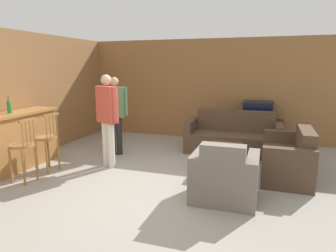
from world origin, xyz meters
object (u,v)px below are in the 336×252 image
object	(u,v)px
bar_chair_mid	(47,141)
couch_far	(233,138)
loveseat_right	(289,159)
tv_unit	(257,132)
person_by_counter	(107,115)
coffee_table	(224,151)
tv	(258,111)
bar_chair_near	(23,149)
bottle	(9,106)
armchair_near	(225,178)
person_by_window	(115,111)

from	to	relation	value
bar_chair_mid	couch_far	distance (m)	3.88
loveseat_right	tv_unit	xyz separation A→B (m)	(-0.62, 2.08, -0.01)
bar_chair_mid	person_by_counter	xyz separation A→B (m)	(0.93, 0.58, 0.44)
coffee_table	tv	distance (m)	2.20
bar_chair_near	bar_chair_mid	bearing A→B (deg)	90.02
couch_far	bottle	xyz separation A→B (m)	(-3.75, -2.46, 0.88)
armchair_near	tv_unit	xyz separation A→B (m)	(0.31, 3.38, -0.01)
tv	person_by_counter	bearing A→B (deg)	-135.72
tv_unit	person_by_counter	size ratio (longest dim) A/B	0.69
couch_far	tv_unit	world-z (taller)	couch_far
armchair_near	bottle	xyz separation A→B (m)	(-3.92, 0.08, 0.88)
person_by_counter	tv	bearing A→B (deg)	44.28
bar_chair_near	person_by_window	xyz separation A→B (m)	(0.69, 1.91, 0.40)
coffee_table	tv	bearing A→B (deg)	76.67
tv_unit	person_by_window	xyz separation A→B (m)	(-2.88, -1.82, 0.64)
armchair_near	loveseat_right	world-z (taller)	armchair_near
person_by_window	bar_chair_near	bearing A→B (deg)	-109.80
coffee_table	person_by_counter	size ratio (longest dim) A/B	0.53
coffee_table	person_by_counter	distance (m)	2.28
loveseat_right	coffee_table	size ratio (longest dim) A/B	1.60
bottle	bar_chair_near	bearing A→B (deg)	-33.62
bar_chair_near	bar_chair_mid	world-z (taller)	same
loveseat_right	bottle	world-z (taller)	bottle
bar_chair_mid	person_by_window	distance (m)	1.55
armchair_near	coffee_table	size ratio (longest dim) A/B	0.99
armchair_near	coffee_table	world-z (taller)	armchair_near
armchair_near	person_by_window	distance (m)	3.07
loveseat_right	coffee_table	world-z (taller)	loveseat_right
bar_chair_mid	couch_far	bearing A→B (deg)	36.79
bar_chair_near	couch_far	size ratio (longest dim) A/B	0.52
bar_chair_near	bar_chair_mid	distance (m)	0.58
loveseat_right	person_by_window	distance (m)	3.57
bar_chair_mid	bottle	distance (m)	0.93
loveseat_right	person_by_counter	bearing A→B (deg)	-171.41
bar_chair_mid	couch_far	xyz separation A→B (m)	(3.10, 2.32, -0.23)
loveseat_right	tv_unit	world-z (taller)	loveseat_right
person_by_window	person_by_counter	bearing A→B (deg)	-71.86
couch_far	person_by_counter	bearing A→B (deg)	-141.30
tv	person_by_window	size ratio (longest dim) A/B	0.41
coffee_table	tv_unit	size ratio (longest dim) A/B	0.77
couch_far	tv_unit	bearing A→B (deg)	60.75
couch_far	tv_unit	size ratio (longest dim) A/B	1.71
coffee_table	tv_unit	xyz separation A→B (m)	(0.49, 2.09, -0.06)
couch_far	tv	distance (m)	1.09
bar_chair_mid	tv_unit	distance (m)	4.77
couch_far	tv	xyz separation A→B (m)	(0.47, 0.83, 0.53)
person_by_counter	bar_chair_mid	bearing A→B (deg)	-148.04
bar_chair_mid	person_by_counter	world-z (taller)	person_by_counter
armchair_near	loveseat_right	distance (m)	1.60
bar_chair_mid	person_by_counter	distance (m)	1.18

